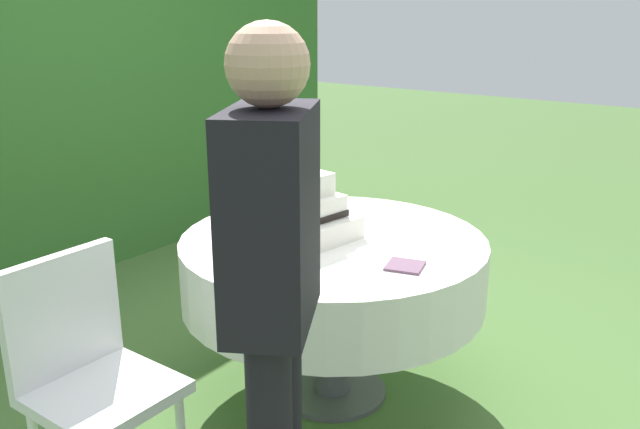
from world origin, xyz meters
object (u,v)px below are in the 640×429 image
Objects in this scene: napkin_stack at (405,266)px; standing_person at (273,292)px; serving_plate_near at (227,254)px; serving_plate_far at (243,226)px; wedding_cake at (307,215)px; garden_chair at (86,365)px; cake_table at (333,269)px.

standing_person is (-0.81, -0.07, 0.20)m from napkin_stack.
standing_person is at bearing -174.78° from napkin_stack.
serving_plate_far is (0.29, 0.19, 0.00)m from serving_plate_near.
garden_chair is (-0.98, 0.12, -0.28)m from wedding_cake.
standing_person reaches higher than napkin_stack.
garden_chair is at bearing 100.76° from standing_person.
serving_plate_far is 1.19m from standing_person.
standing_person is (0.13, -0.68, 0.39)m from garden_chair.
garden_chair is (-0.63, 0.01, -0.19)m from serving_plate_near.
cake_table is 0.44m from serving_plate_far.
napkin_stack is 0.15× the size of garden_chair.
serving_plate_far is 0.96m from garden_chair.
standing_person reaches higher than serving_plate_far.
standing_person is at bearing -126.71° from serving_plate_near.
garden_chair is at bearing -168.65° from serving_plate_far.
wedding_cake is at bearing 123.78° from cake_table.
cake_table is 0.48m from serving_plate_near.
wedding_cake is 0.43× the size of garden_chair.
wedding_cake is 0.32m from serving_plate_far.
serving_plate_far is (-0.06, 0.30, -0.09)m from wedding_cake.
standing_person is at bearing -146.68° from wedding_cake.
garden_chair is 0.79m from standing_person.
wedding_cake is 0.50m from napkin_stack.
wedding_cake is at bearing 85.16° from napkin_stack.
napkin_stack is (-0.04, -0.49, -0.09)m from wedding_cake.
wedding_cake is at bearing -17.88° from serving_plate_near.
garden_chair reaches higher than cake_table.
wedding_cake is (-0.06, 0.09, 0.24)m from cake_table.
serving_plate_near is 0.68m from napkin_stack.
serving_plate_far is at bearing 107.22° from cake_table.
cake_table is at bearing -56.22° from wedding_cake.
napkin_stack is (0.02, -0.79, -0.00)m from serving_plate_far.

